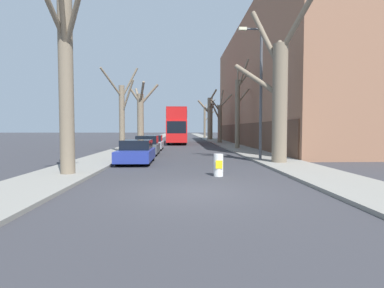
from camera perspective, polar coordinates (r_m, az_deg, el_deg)
ground_plane at (r=9.21m, az=0.22°, el=-9.14°), size 300.00×300.00×0.00m
sidewalk_left at (r=59.23m, az=-7.01°, el=1.07°), size 2.69×120.00×0.12m
sidewalk_right at (r=59.30m, az=3.15°, el=1.09°), size 2.69×120.00×0.12m
building_facade_right at (r=36.79m, az=17.02°, el=10.77°), size 10.08×35.12×14.12m
street_tree_left_0 at (r=13.10m, az=-22.87°, el=11.71°), size 2.19×3.29×8.03m
street_tree_left_1 at (r=24.38m, az=-13.18°, el=5.50°), size 2.61×1.98×6.74m
street_tree_left_2 at (r=35.28m, az=-9.75°, el=5.42°), size 3.39×3.99×7.17m
street_tree_right_0 at (r=17.02m, az=16.13°, el=9.03°), size 3.27×3.88×8.57m
street_tree_right_1 at (r=28.33m, az=8.78°, el=6.53°), size 1.78×3.47×8.14m
street_tree_right_2 at (r=39.99m, az=5.29°, el=4.61°), size 3.01×2.90×7.34m
street_tree_right_3 at (r=51.95m, az=3.43°, el=5.16°), size 3.54×2.44×8.84m
street_tree_right_4 at (r=62.86m, az=2.54°, el=4.49°), size 2.59×3.28×8.00m
double_decker_bus at (r=39.75m, az=-2.87°, el=3.77°), size 2.46×11.41×4.48m
parked_car_0 at (r=17.08m, az=-10.56°, el=-1.52°), size 1.82×3.98×1.30m
parked_car_1 at (r=22.56m, az=-8.55°, el=-0.33°), size 1.72×3.97×1.42m
parked_car_2 at (r=27.93m, az=-7.35°, el=0.22°), size 1.71×4.19×1.33m
lamp_post at (r=18.07m, az=12.70°, el=10.58°), size 1.40×0.20×7.80m
traffic_bollard at (r=12.21m, az=5.05°, el=-4.02°), size 0.39×0.40×0.90m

